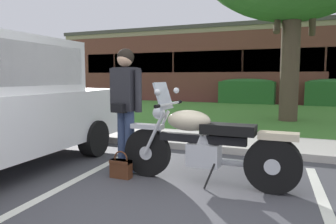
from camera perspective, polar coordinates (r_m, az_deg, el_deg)
ground_plane at (r=3.26m, az=-3.43°, el=-17.73°), size 140.00×140.00×0.00m
curb_strip at (r=5.85m, az=9.47°, el=-6.39°), size 60.00×0.20×0.12m
concrete_walk at (r=6.66m, az=11.23°, el=-5.06°), size 60.00×1.50×0.08m
grass_lawn at (r=11.56m, az=16.47°, el=-0.52°), size 60.00×8.53×0.06m
stall_stripe_0 at (r=4.12m, az=-19.01°, el=-12.82°), size 0.53×4.39×0.01m
motorcycle at (r=4.05m, az=7.66°, el=-5.76°), size 2.24×0.82×1.26m
rider_person at (r=4.55m, az=-7.44°, el=1.95°), size 0.56×0.35×1.70m
handbag at (r=4.38m, az=-8.21°, el=-9.48°), size 0.28×0.13×0.36m
hedge_left at (r=16.23m, az=13.58°, el=3.61°), size 2.60×0.90×1.24m
brick_building at (r=21.86m, az=15.35°, el=7.76°), size 22.10×10.46×4.04m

